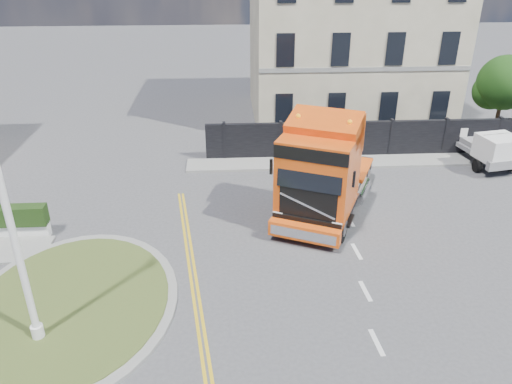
{
  "coord_description": "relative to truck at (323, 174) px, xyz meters",
  "views": [
    {
      "loc": [
        -1.82,
        -16.07,
        10.43
      ],
      "look_at": [
        -0.78,
        1.29,
        1.8
      ],
      "focal_mm": 35.0,
      "sensor_mm": 36.0,
      "label": 1
    }
  ],
  "objects": [
    {
      "name": "tree",
      "position": [
        12.35,
        9.73,
        1.04
      ],
      "size": [
        3.2,
        3.2,
        4.8
      ],
      "color": "#382619",
      "rests_on": "ground"
    },
    {
      "name": "truck",
      "position": [
        0.0,
        0.0,
        0.0
      ],
      "size": [
        5.61,
        7.94,
        4.47
      ],
      "rotation": [
        0.0,
        0.0,
        -0.43
      ],
      "color": "black",
      "rests_on": "ground"
    },
    {
      "name": "flatbed_pickup",
      "position": [
        9.72,
        4.76,
        -0.98
      ],
      "size": [
        2.6,
        4.82,
        1.89
      ],
      "rotation": [
        0.0,
        0.0,
        0.18
      ],
      "color": "slate",
      "rests_on": "ground"
    },
    {
      "name": "pavement_far",
      "position": [
        3.97,
        5.73,
        -1.94
      ],
      "size": [
        20.0,
        1.6,
        0.12
      ],
      "primitive_type": "cube",
      "color": "gray",
      "rests_on": "ground"
    },
    {
      "name": "traffic_island",
      "position": [
        -9.03,
        -5.37,
        -1.92
      ],
      "size": [
        6.8,
        6.8,
        0.17
      ],
      "color": "gray",
      "rests_on": "ground"
    },
    {
      "name": "ground",
      "position": [
        -2.03,
        -2.37,
        -2.0
      ],
      "size": [
        120.0,
        120.0,
        0.0
      ],
      "primitive_type": "plane",
      "color": "#424244",
      "rests_on": "ground"
    },
    {
      "name": "georgian_building",
      "position": [
        3.97,
        14.13,
        3.77
      ],
      "size": [
        12.3,
        10.3,
        12.8
      ],
      "color": "beige",
      "rests_on": "ground"
    },
    {
      "name": "lamppost_island",
      "position": [
        -9.53,
        -6.9,
        2.69
      ],
      "size": [
        0.28,
        0.56,
        9.01
      ],
      "color": "silver",
      "rests_on": "ground"
    },
    {
      "name": "hoarding_fence",
      "position": [
        4.52,
        6.63,
        -1.0
      ],
      "size": [
        18.8,
        0.25,
        2.0
      ],
      "color": "black",
      "rests_on": "ground"
    }
  ]
}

